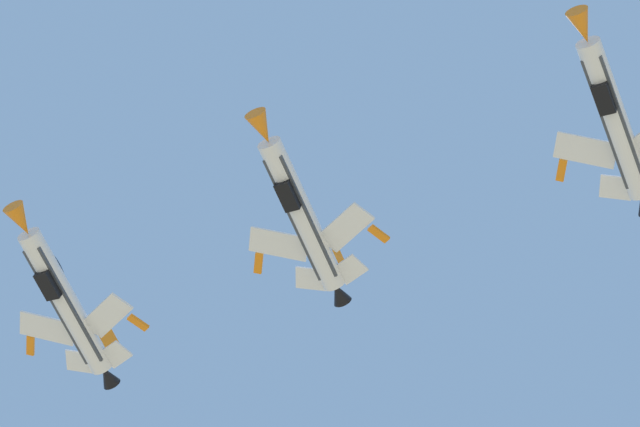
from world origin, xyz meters
TOP-DOWN VIEW (x-y plane):
  - fighter_jet_left_wing at (-18.46, 41.41)m, footprint 11.18×14.37m
  - fighter_jet_right_wing at (-37.03, 28.94)m, footprint 11.23×14.37m
  - fighter_jet_left_outer at (-52.85, 19.49)m, footprint 11.19×14.37m

SIDE VIEW (x-z plane):
  - fighter_jet_left_wing at x=-18.46m, z-range 95.37..99.99m
  - fighter_jet_right_wing at x=-37.03m, z-range 96.05..100.44m
  - fighter_jet_left_outer at x=-52.85m, z-range 96.05..100.60m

